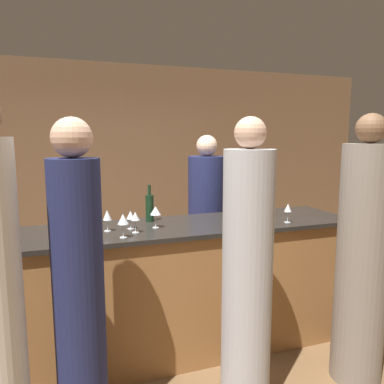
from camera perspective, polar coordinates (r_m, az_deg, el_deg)
ground_plane at (r=3.45m, az=-4.28°, el=-23.11°), size 14.00×14.00×0.00m
back_wall at (r=5.40m, az=-11.36°, el=3.98°), size 8.00×0.06×2.80m
bar_counter at (r=3.20m, az=-4.39°, el=-14.72°), size 3.30×0.73×1.09m
bartender at (r=4.08m, az=2.21°, el=-5.25°), size 0.40×0.40×1.82m
guest_0 at (r=2.49m, az=8.39°, el=-12.83°), size 0.32×0.32×1.92m
guest_1 at (r=2.30m, az=-16.84°, el=-14.70°), size 0.29×0.29×1.91m
guest_2 at (r=3.01m, az=24.51°, el=-9.49°), size 0.36×0.36×1.96m
wine_bottle_0 at (r=3.22m, az=-14.70°, el=-2.75°), size 0.07×0.07×0.27m
wine_bottle_1 at (r=3.18m, az=-6.48°, el=-2.33°), size 0.07×0.07×0.31m
wine_glass_0 at (r=3.22m, az=14.41°, el=-2.44°), size 0.06×0.06×0.16m
wine_glass_1 at (r=2.95m, az=-5.58°, el=-2.91°), size 0.08×0.08×0.17m
wine_glass_2 at (r=2.69m, az=-10.47°, el=-4.16°), size 0.08×0.08×0.17m
wine_glass_3 at (r=3.15m, az=6.92°, el=-2.22°), size 0.08×0.08×0.17m
wine_glass_4 at (r=2.94m, az=-9.36°, el=-3.58°), size 0.06×0.06×0.14m
wine_glass_5 at (r=2.90m, az=-12.81°, el=-3.55°), size 0.07×0.07×0.16m
wine_glass_6 at (r=2.90m, az=-17.16°, el=-3.51°), size 0.08×0.08×0.17m
wine_glass_7 at (r=2.82m, az=-8.65°, el=-3.79°), size 0.06×0.06×0.16m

